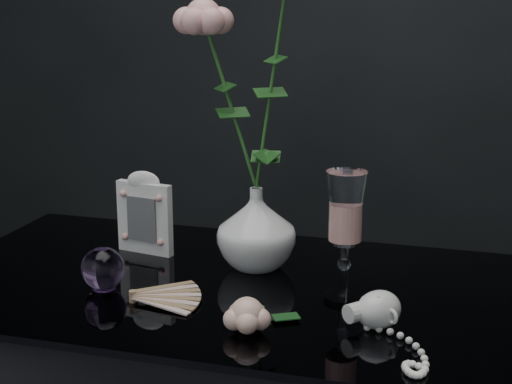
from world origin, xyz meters
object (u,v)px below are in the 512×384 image
(vase, at_px, (256,228))
(picture_frame, at_px, (145,212))
(wine_glass, at_px, (345,237))
(loose_rose, at_px, (247,315))
(paperweight, at_px, (103,268))
(pearl_jar, at_px, (379,308))

(vase, bearing_deg, picture_frame, 174.95)
(wine_glass, bearing_deg, loose_rose, -125.51)
(picture_frame, bearing_deg, loose_rose, -34.45)
(vase, xyz_separation_m, loose_rose, (0.06, -0.26, -0.05))
(picture_frame, distance_m, paperweight, 0.20)
(pearl_jar, bearing_deg, wine_glass, 168.60)
(paperweight, distance_m, pearl_jar, 0.46)
(wine_glass, bearing_deg, vase, 149.51)
(pearl_jar, bearing_deg, vase, -177.11)
(loose_rose, xyz_separation_m, pearl_jar, (0.18, 0.07, 0.00))
(wine_glass, bearing_deg, pearl_jar, -52.60)
(vase, bearing_deg, paperweight, -141.48)
(wine_glass, height_order, paperweight, wine_glass)
(wine_glass, distance_m, loose_rose, 0.21)
(picture_frame, bearing_deg, paperweight, -77.26)
(vase, relative_size, paperweight, 2.03)
(pearl_jar, bearing_deg, paperweight, -141.55)
(vase, bearing_deg, wine_glass, -30.49)
(vase, distance_m, pearl_jar, 0.32)
(loose_rose, bearing_deg, vase, 103.78)
(loose_rose, bearing_deg, picture_frame, 135.75)
(paperweight, bearing_deg, loose_rose, -18.25)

